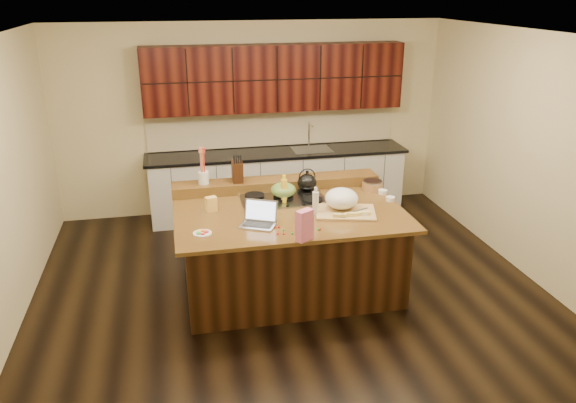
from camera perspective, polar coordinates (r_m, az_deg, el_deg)
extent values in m
cube|color=black|center=(6.31, 0.10, -8.71)|extent=(5.50, 5.00, 0.01)
cube|color=silver|center=(5.50, 0.11, 16.63)|extent=(5.50, 5.00, 0.01)
cube|color=beige|center=(8.15, -3.64, 8.37)|extent=(5.50, 0.01, 2.70)
cube|color=beige|center=(3.55, 8.72, -9.19)|extent=(5.50, 0.01, 2.70)
cube|color=beige|center=(5.87, -27.21, 1.02)|extent=(0.01, 5.00, 2.70)
cube|color=beige|center=(6.87, 23.27, 4.30)|extent=(0.01, 5.00, 2.70)
cube|color=black|center=(6.11, 0.10, -5.08)|extent=(2.22, 1.42, 0.88)
cube|color=black|center=(5.92, 0.10, -1.07)|extent=(2.40, 1.60, 0.04)
cube|color=black|center=(6.53, -1.19, 1.83)|extent=(2.40, 0.30, 0.12)
cube|color=gray|center=(6.18, -0.48, 0.16)|extent=(0.92, 0.52, 0.02)
cylinder|color=black|center=(6.25, -3.42, 0.57)|extent=(0.22, 0.22, 0.03)
cylinder|color=black|center=(6.35, 1.93, 0.96)|extent=(0.22, 0.22, 0.03)
cylinder|color=black|center=(6.00, -3.04, -0.28)|extent=(0.22, 0.22, 0.03)
cylinder|color=black|center=(6.12, 2.51, 0.14)|extent=(0.22, 0.22, 0.03)
cylinder|color=black|center=(6.17, -0.48, 0.36)|extent=(0.22, 0.22, 0.03)
cube|color=silver|center=(8.12, -1.04, 1.77)|extent=(3.60, 0.62, 0.90)
cube|color=black|center=(7.98, -1.07, 4.96)|extent=(3.70, 0.66, 0.04)
cube|color=gray|center=(8.08, 2.43, 5.26)|extent=(0.55, 0.42, 0.01)
cylinder|color=gray|center=(8.20, 2.14, 6.84)|extent=(0.02, 0.02, 0.36)
cube|color=black|center=(7.91, -1.33, 12.45)|extent=(3.60, 0.34, 0.90)
cube|color=beige|center=(8.20, -1.50, 7.42)|extent=(3.60, 0.03, 0.50)
ellipsoid|color=black|center=(6.32, 1.95, 1.94)|extent=(0.28, 0.28, 0.20)
ellipsoid|color=#5A8033|center=(6.14, -0.49, 1.18)|extent=(0.36, 0.36, 0.15)
cube|color=#B7B7BC|center=(5.53, -3.09, -2.45)|extent=(0.40, 0.35, 0.02)
cube|color=black|center=(5.52, -3.09, -2.35)|extent=(0.31, 0.24, 0.00)
cube|color=#B7B7BC|center=(5.58, -2.77, -0.89)|extent=(0.33, 0.21, 0.21)
cube|color=silver|center=(5.58, -2.79, -0.91)|extent=(0.29, 0.18, 0.18)
cylinder|color=yellow|center=(6.06, -0.40, 1.05)|extent=(0.09, 0.09, 0.27)
cylinder|color=silver|center=(5.76, 2.81, -0.19)|extent=(0.08, 0.08, 0.25)
cube|color=tan|center=(5.85, 5.88, -1.09)|extent=(0.70, 0.58, 0.03)
ellipsoid|color=white|center=(5.88, 5.46, 0.31)|extent=(0.35, 0.35, 0.22)
cube|color=#EDD872|center=(5.68, 5.27, -1.41)|extent=(0.13, 0.04, 0.04)
cube|color=#EDD872|center=(5.72, 6.52, -1.30)|extent=(0.13, 0.04, 0.04)
cube|color=#EDD872|center=(5.76, 7.77, -1.20)|extent=(0.13, 0.04, 0.04)
cylinder|color=gray|center=(5.87, 7.17, -0.88)|extent=(0.23, 0.09, 0.01)
cylinder|color=white|center=(5.79, 7.72, -1.32)|extent=(0.11, 0.11, 0.04)
cylinder|color=white|center=(6.47, 9.60, 0.98)|extent=(0.11, 0.11, 0.04)
cylinder|color=white|center=(6.27, 10.35, 0.28)|extent=(0.10, 0.10, 0.04)
cylinder|color=#996B3F|center=(6.57, 8.56, 1.58)|extent=(0.29, 0.29, 0.09)
cone|color=silver|center=(5.69, 5.50, -1.51)|extent=(0.09, 0.09, 0.07)
cube|color=pink|center=(5.17, 1.69, -2.43)|extent=(0.18, 0.16, 0.30)
cylinder|color=white|center=(5.41, -8.70, -3.21)|extent=(0.23, 0.23, 0.01)
cube|color=#F8C257|center=(5.91, -7.82, -0.27)|extent=(0.13, 0.11, 0.16)
cylinder|color=white|center=(6.40, -8.59, 2.40)|extent=(0.14, 0.14, 0.14)
cube|color=black|center=(6.41, -5.17, 3.04)|extent=(0.12, 0.19, 0.23)
ellipsoid|color=red|center=(5.48, -1.30, -2.62)|extent=(0.02, 0.02, 0.02)
ellipsoid|color=#198C26|center=(5.41, -0.44, -2.91)|extent=(0.02, 0.02, 0.02)
ellipsoid|color=red|center=(5.44, 3.27, -2.82)|extent=(0.02, 0.02, 0.02)
ellipsoid|color=#198C26|center=(5.43, 3.15, -2.85)|extent=(0.02, 0.02, 0.02)
ellipsoid|color=red|center=(5.33, -1.05, -3.29)|extent=(0.02, 0.02, 0.02)
ellipsoid|color=#198C26|center=(5.34, 0.46, -3.26)|extent=(0.02, 0.02, 0.02)
ellipsoid|color=red|center=(5.33, -0.43, -3.31)|extent=(0.02, 0.02, 0.02)
ellipsoid|color=#198C26|center=(5.49, 1.79, -2.55)|extent=(0.02, 0.02, 0.02)
ellipsoid|color=red|center=(5.40, 1.83, -3.00)|extent=(0.02, 0.02, 0.02)
ellipsoid|color=#198C26|center=(5.53, 1.01, -2.39)|extent=(0.02, 0.02, 0.02)
ellipsoid|color=red|center=(5.48, -0.92, -2.61)|extent=(0.02, 0.02, 0.02)
ellipsoid|color=#198C26|center=(5.49, 2.36, -2.56)|extent=(0.02, 0.02, 0.02)
ellipsoid|color=red|center=(5.57, 1.83, -2.20)|extent=(0.02, 0.02, 0.02)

